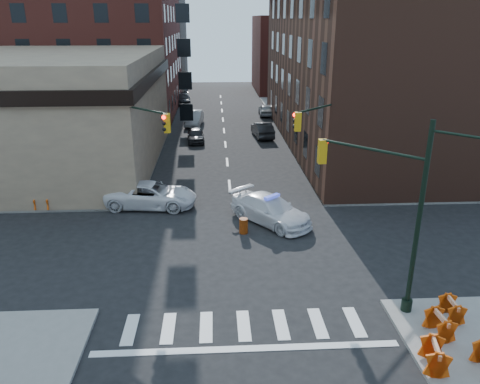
{
  "coord_description": "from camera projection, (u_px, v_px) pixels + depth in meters",
  "views": [
    {
      "loc": [
        -1.01,
        -22.43,
        11.53
      ],
      "look_at": [
        0.37,
        2.66,
        2.2
      ],
      "focal_mm": 35.0,
      "sensor_mm": 36.0,
      "label": 1
    }
  ],
  "objects": [
    {
      "name": "ground",
      "position": [
        236.0,
        248.0,
        25.06
      ],
      "size": [
        140.0,
        140.0,
        0.0
      ],
      "primitive_type": "plane",
      "color": "black",
      "rests_on": "ground"
    },
    {
      "name": "parked_car_wfar",
      "position": [
        194.0,
        118.0,
        53.66
      ],
      "size": [
        2.16,
        5.08,
        1.63
      ],
      "primitive_type": "imported",
      "rotation": [
        0.0,
        0.0,
        -0.09
      ],
      "color": "#989BA0",
      "rests_on": "ground"
    },
    {
      "name": "parked_car_efar",
      "position": [
        266.0,
        110.0,
        58.99
      ],
      "size": [
        1.9,
        4.43,
        1.49
      ],
      "primitive_type": "imported",
      "rotation": [
        0.0,
        0.0,
        3.11
      ],
      "color": "gray",
      "rests_on": "ground"
    },
    {
      "name": "pickup",
      "position": [
        151.0,
        195.0,
        30.3
      ],
      "size": [
        6.1,
        3.34,
        1.62
      ],
      "primitive_type": "imported",
      "rotation": [
        0.0,
        0.0,
        1.46
      ],
      "color": "white",
      "rests_on": "ground"
    },
    {
      "name": "pedestrian_b",
      "position": [
        43.0,
        194.0,
        29.69
      ],
      "size": [
        1.04,
        0.92,
        1.8
      ],
      "primitive_type": "imported",
      "rotation": [
        0.0,
        0.0,
        0.31
      ],
      "color": "black",
      "rests_on": "sidewalk_nw"
    },
    {
      "name": "barricade_se_b",
      "position": [
        451.0,
        310.0,
        18.73
      ],
      "size": [
        0.62,
        1.18,
        0.87
      ],
      "primitive_type": null,
      "rotation": [
        0.0,
        0.0,
        1.54
      ],
      "color": "red",
      "rests_on": "sidewalk_se"
    },
    {
      "name": "signal_pole_se",
      "position": [
        393.0,
        204.0,
        18.59
      ],
      "size": [
        5.4,
        5.27,
        8.0
      ],
      "rotation": [
        0.0,
        0.0,
        2.36
      ],
      "color": "black",
      "rests_on": "sidewalk_se"
    },
    {
      "name": "barrel_road",
      "position": [
        244.0,
        226.0,
        26.65
      ],
      "size": [
        0.6,
        0.6,
        0.89
      ],
      "primitive_type": "cylinder",
      "rotation": [
        0.0,
        0.0,
        0.24
      ],
      "color": "red",
      "rests_on": "ground"
    },
    {
      "name": "parked_car_wnear",
      "position": [
        196.0,
        135.0,
        46.39
      ],
      "size": [
        1.88,
        4.11,
        1.37
      ],
      "primitive_type": "imported",
      "rotation": [
        0.0,
        0.0,
        0.07
      ],
      "color": "black",
      "rests_on": "ground"
    },
    {
      "name": "bank_building",
      "position": [
        18.0,
        111.0,
        38.06
      ],
      "size": [
        22.0,
        22.0,
        9.0
      ],
      "primitive_type": "cube",
      "color": "#998264",
      "rests_on": "ground"
    },
    {
      "name": "signal_pole_ne",
      "position": [
        326.0,
        143.0,
        28.86
      ],
      "size": [
        3.67,
        3.58,
        8.0
      ],
      "rotation": [
        0.0,
        0.0,
        -2.36
      ],
      "color": "black",
      "rests_on": "sidewalk_ne"
    },
    {
      "name": "parked_car_wdeep",
      "position": [
        183.0,
        99.0,
        66.92
      ],
      "size": [
        2.34,
        5.12,
        1.45
      ],
      "primitive_type": "imported",
      "rotation": [
        0.0,
        0.0,
        0.06
      ],
      "color": "black",
      "rests_on": "ground"
    },
    {
      "name": "tree_ne_near",
      "position": [
        296.0,
        101.0,
        48.57
      ],
      "size": [
        3.0,
        3.0,
        4.85
      ],
      "color": "black",
      "rests_on": "sidewalk_ne"
    },
    {
      "name": "tree_ne_far",
      "position": [
        285.0,
        90.0,
        56.05
      ],
      "size": [
        3.0,
        3.0,
        4.85
      ],
      "color": "black",
      "rests_on": "sidewalk_ne"
    },
    {
      "name": "police_car",
      "position": [
        271.0,
        210.0,
        27.95
      ],
      "size": [
        5.26,
        5.68,
        1.6
      ],
      "primitive_type": "imported",
      "rotation": [
        0.0,
        0.0,
        0.69
      ],
      "color": "white",
      "rests_on": "ground"
    },
    {
      "name": "sidewalk_ne",
      "position": [
        412.0,
        119.0,
        56.87
      ],
      "size": [
        34.0,
        54.5,
        0.15
      ],
      "primitive_type": "cube",
      "color": "gray",
      "rests_on": "ground"
    },
    {
      "name": "pedestrian_c",
      "position": [
        45.0,
        177.0,
        32.74
      ],
      "size": [
        1.14,
        1.17,
        1.97
      ],
      "primitive_type": "imported",
      "rotation": [
        0.0,
        0.0,
        0.81
      ],
      "color": "#212432",
      "rests_on": "sidewalk_nw"
    },
    {
      "name": "filler_nw",
      "position": [
        125.0,
        41.0,
        79.49
      ],
      "size": [
        20.0,
        18.0,
        16.0
      ],
      "primitive_type": "cube",
      "color": "brown",
      "rests_on": "ground"
    },
    {
      "name": "sidewalk_nw",
      "position": [
        26.0,
        123.0,
        54.51
      ],
      "size": [
        34.0,
        54.5,
        0.15
      ],
      "primitive_type": "cube",
      "color": "gray",
      "rests_on": "ground"
    },
    {
      "name": "parked_car_enear",
      "position": [
        262.0,
        130.0,
        48.23
      ],
      "size": [
        2.14,
        4.89,
        1.56
      ],
      "primitive_type": "imported",
      "rotation": [
        0.0,
        0.0,
        3.25
      ],
      "color": "black",
      "rests_on": "ground"
    },
    {
      "name": "filler_ne",
      "position": [
        303.0,
        54.0,
        77.98
      ],
      "size": [
        16.0,
        16.0,
        12.0
      ],
      "primitive_type": "cube",
      "color": "maroon",
      "rests_on": "ground"
    },
    {
      "name": "barricade_nw_a",
      "position": [
        101.0,
        196.0,
        30.76
      ],
      "size": [
        1.25,
        0.71,
        0.9
      ],
      "primitive_type": null,
      "rotation": [
        0.0,
        0.0,
        0.09
      ],
      "color": "#EB530B",
      "rests_on": "sidewalk_nw"
    },
    {
      "name": "barricade_nw_b",
      "position": [
        43.0,
        203.0,
        29.59
      ],
      "size": [
        1.08,
        0.56,
        0.8
      ],
      "primitive_type": null,
      "rotation": [
        0.0,
        0.0,
        -0.03
      ],
      "color": "orange",
      "rests_on": "sidewalk_nw"
    },
    {
      "name": "commercial_row_ne",
      "position": [
        361.0,
        70.0,
        44.35
      ],
      "size": [
        14.0,
        34.0,
        14.0
      ],
      "primitive_type": "cube",
      "color": "#4A291D",
      "rests_on": "ground"
    },
    {
      "name": "apartment_block",
      "position": [
        70.0,
        15.0,
        57.37
      ],
      "size": [
        25.0,
        25.0,
        24.0
      ],
      "primitive_type": "cube",
      "color": "maroon",
      "rests_on": "ground"
    },
    {
      "name": "signal_pole_nw",
      "position": [
        135.0,
        145.0,
        28.24
      ],
      "size": [
        3.58,
        3.67,
        8.0
      ],
      "rotation": [
        0.0,
        0.0,
        -0.79
      ],
      "color": "black",
      "rests_on": "sidewalk_nw"
    },
    {
      "name": "barricade_se_c",
      "position": [
        434.0,
        356.0,
        16.07
      ],
      "size": [
        0.92,
        1.41,
        0.98
      ],
      "primitive_type": null,
      "rotation": [
        0.0,
        0.0,
        1.35
      ],
      "color": "orange",
      "rests_on": "sidewalk_se"
    },
    {
      "name": "barricade_se_a",
      "position": [
        440.0,
        325.0,
        17.73
      ],
      "size": [
        0.71,
        1.29,
        0.94
      ],
      "primitive_type": null,
      "rotation": [
        0.0,
        0.0,
        1.64
      ],
      "color": "#C15509",
      "rests_on": "sidewalk_se"
    },
    {
      "name": "pedestrian_a",
      "position": [
        86.0,
        181.0,
        32.32
      ],
      "size": [
        0.62,
        0.43,
        1.63
      ],
      "primitive_type": "imported",
      "rotation": [
        0.0,
        0.0,
        -0.07
      ],
      "color": "black",
      "rests_on": "sidewalk_nw"
    },
    {
      "name": "barrel_bank",
      "position": [
        150.0,
        191.0,
        31.72
      ],
      "size": [
        0.77,
        0.77,
        1.07
      ],
      "primitive_type": "cylinder",
      "rotation": [
        0.0,
        0.0,
        0.35
      ],
      "color": "orange",
      "rests_on": "ground"
    }
  ]
}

